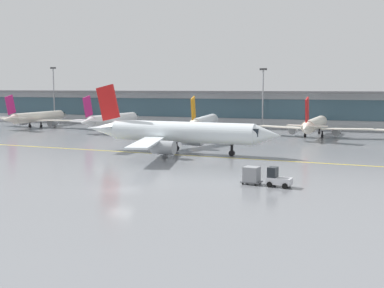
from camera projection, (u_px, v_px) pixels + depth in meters
name	position (u px, v px, depth m)	size (l,w,h in m)	color
ground_plane	(120.00, 190.00, 50.22)	(400.00, 400.00, 0.00)	slate
taxiway_centreline_stripe	(177.00, 155.00, 76.24)	(110.00, 0.36, 0.01)	yellow
terminal_concourse	(270.00, 109.00, 128.31)	(188.00, 11.00, 9.60)	#B2B7BC
gate_airplane_0	(38.00, 117.00, 128.74)	(24.59, 26.37, 8.76)	silver
gate_airplane_1	(113.00, 120.00, 118.87)	(24.55, 26.43, 8.76)	white
gate_airplane_2	(204.00, 122.00, 110.52)	(24.48, 26.45, 8.76)	white
gate_airplane_3	(315.00, 125.00, 103.57)	(24.55, 26.43, 8.76)	silver
taxiing_regional_jet	(179.00, 133.00, 77.88)	(33.63, 31.27, 11.14)	white
baggage_tug	(277.00, 179.00, 51.84)	(2.78, 1.94, 2.10)	silver
cargo_dolly_lead	(252.00, 175.00, 53.20)	(2.31, 1.89, 1.94)	#595B60
apron_light_mast_0	(54.00, 93.00, 142.46)	(1.80, 0.36, 16.42)	gray
apron_light_mast_1	(263.00, 96.00, 121.04)	(1.80, 0.36, 15.29)	gray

